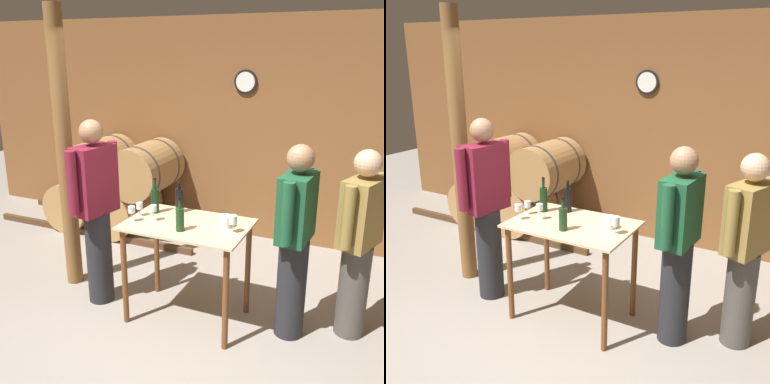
{
  "view_description": "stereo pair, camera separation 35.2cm",
  "coord_description": "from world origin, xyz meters",
  "views": [
    {
      "loc": [
        1.47,
        -2.67,
        2.3
      ],
      "look_at": [
        -0.01,
        0.64,
        1.15
      ],
      "focal_mm": 42.0,
      "sensor_mm": 36.0,
      "label": 1
    },
    {
      "loc": [
        1.79,
        -2.51,
        2.3
      ],
      "look_at": [
        -0.01,
        0.64,
        1.15
      ],
      "focal_mm": 42.0,
      "sensor_mm": 36.0,
      "label": 2
    }
  ],
  "objects": [
    {
      "name": "ground_plane",
      "position": [
        0.0,
        0.0,
        0.0
      ],
      "size": [
        14.0,
        14.0,
        0.0
      ],
      "primitive_type": "plane",
      "color": "gray"
    },
    {
      "name": "back_wall",
      "position": [
        -0.0,
        2.6,
        1.35
      ],
      "size": [
        8.4,
        0.08,
        2.7
      ],
      "color": "brown",
      "rests_on": "ground_plane"
    },
    {
      "name": "barrel_rack",
      "position": [
        -1.78,
        2.07,
        0.59
      ],
      "size": [
        2.93,
        0.88,
        1.22
      ],
      "color": "#4C331E",
      "rests_on": "ground_plane"
    },
    {
      "name": "tasting_table",
      "position": [
        -0.01,
        0.54,
        0.72
      ],
      "size": [
        1.04,
        0.7,
        0.9
      ],
      "color": "#D1B284",
      "rests_on": "ground_plane"
    },
    {
      "name": "wooden_post",
      "position": [
        -1.35,
        0.67,
        1.35
      ],
      "size": [
        0.16,
        0.16,
        2.7
      ],
      "color": "brown",
      "rests_on": "ground_plane"
    },
    {
      "name": "wine_bottle_far_left",
      "position": [
        -0.38,
        0.67,
        1.02
      ],
      "size": [
        0.07,
        0.07,
        0.32
      ],
      "color": "black",
      "rests_on": "tasting_table"
    },
    {
      "name": "wine_bottle_left",
      "position": [
        -0.19,
        0.77,
        1.02
      ],
      "size": [
        0.07,
        0.07,
        0.29
      ],
      "color": "black",
      "rests_on": "tasting_table"
    },
    {
      "name": "wine_bottle_center",
      "position": [
        0.01,
        0.38,
        1.01
      ],
      "size": [
        0.07,
        0.07,
        0.27
      ],
      "color": "#193819",
      "rests_on": "tasting_table"
    },
    {
      "name": "wine_glass_near_left",
      "position": [
        -0.46,
        0.54,
        0.99
      ],
      "size": [
        0.06,
        0.06,
        0.12
      ],
      "color": "silver",
      "rests_on": "tasting_table"
    },
    {
      "name": "wine_glass_near_center",
      "position": [
        -0.45,
        0.39,
        1.0
      ],
      "size": [
        0.06,
        0.06,
        0.14
      ],
      "color": "silver",
      "rests_on": "tasting_table"
    },
    {
      "name": "wine_glass_near_right",
      "position": [
        -0.3,
        0.49,
        1.01
      ],
      "size": [
        0.06,
        0.06,
        0.14
      ],
      "color": "silver",
      "rests_on": "tasting_table"
    },
    {
      "name": "wine_glass_far_side",
      "position": [
        0.41,
        0.51,
        1.01
      ],
      "size": [
        0.07,
        0.07,
        0.15
      ],
      "color": "silver",
      "rests_on": "tasting_table"
    },
    {
      "name": "ice_bucket",
      "position": [
        0.31,
        0.6,
        0.95
      ],
      "size": [
        0.11,
        0.11,
        0.1
      ],
      "color": "white",
      "rests_on": "tasting_table"
    },
    {
      "name": "person_host",
      "position": [
        -0.89,
        0.48,
        0.92
      ],
      "size": [
        0.29,
        0.58,
        1.74
      ],
      "color": "#232328",
      "rests_on": "ground_plane"
    },
    {
      "name": "person_visitor_with_scarf",
      "position": [
        0.88,
        0.67,
        0.86
      ],
      "size": [
        0.25,
        0.59,
        1.63
      ],
      "color": "#232328",
      "rests_on": "ground_plane"
    },
    {
      "name": "person_visitor_bearded",
      "position": [
        1.34,
        0.88,
        0.84
      ],
      "size": [
        0.34,
        0.56,
        1.59
      ],
      "color": "#4C4742",
      "rests_on": "ground_plane"
    }
  ]
}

